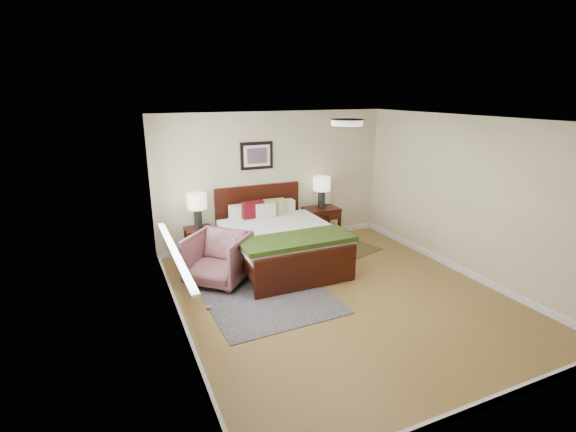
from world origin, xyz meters
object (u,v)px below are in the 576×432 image
object	(u,v)px
nightstand_left	(199,235)
rug_persian	(260,288)
nightstand_right	(321,220)
lamp_right	(322,186)
armchair	(218,259)
lamp_left	(197,204)
bed	(279,234)

from	to	relation	value
nightstand_left	rug_persian	world-z (taller)	nightstand_left
nightstand_right	lamp_right	xyz separation A→B (m)	(-0.00, 0.01, 0.68)
nightstand_right	armchair	world-z (taller)	armchair
rug_persian	lamp_right	bearing A→B (deg)	38.36
nightstand_right	rug_persian	bearing A→B (deg)	-140.16
lamp_left	nightstand_right	bearing A→B (deg)	-0.35
nightstand_left	rug_persian	distance (m)	1.71
armchair	bed	bearing A→B (deg)	57.22
nightstand_left	lamp_left	size ratio (longest dim) A/B	0.91
nightstand_left	bed	bearing A→B (deg)	-34.45
nightstand_left	nightstand_right	distance (m)	2.43
bed	nightstand_right	xyz separation A→B (m)	(1.25, 0.81, -0.13)
lamp_right	lamp_left	bearing A→B (deg)	180.00
bed	lamp_left	distance (m)	1.51
lamp_left	rug_persian	distance (m)	1.94
bed	armchair	xyz separation A→B (m)	(-1.13, -0.28, -0.14)
lamp_right	armchair	size ratio (longest dim) A/B	0.71
bed	rug_persian	world-z (taller)	bed
nightstand_left	lamp_left	distance (m)	0.55
nightstand_left	nightstand_right	xyz separation A→B (m)	(2.43, 0.01, -0.03)
lamp_right	armchair	distance (m)	2.71
armchair	rug_persian	bearing A→B (deg)	0.09
nightstand_right	armchair	bearing A→B (deg)	-155.24
rug_persian	nightstand_left	bearing A→B (deg)	107.65
bed	nightstand_left	size ratio (longest dim) A/B	3.89
armchair	lamp_right	bearing A→B (deg)	68.12
nightstand_left	lamp_right	world-z (taller)	lamp_right
nightstand_left	lamp_left	xyz separation A→B (m)	(0.00, 0.02, 0.55)
bed	lamp_right	distance (m)	1.59
nightstand_right	nightstand_left	bearing A→B (deg)	-179.88
bed	lamp_right	world-z (taller)	lamp_right
rug_persian	nightstand_right	bearing A→B (deg)	38.09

